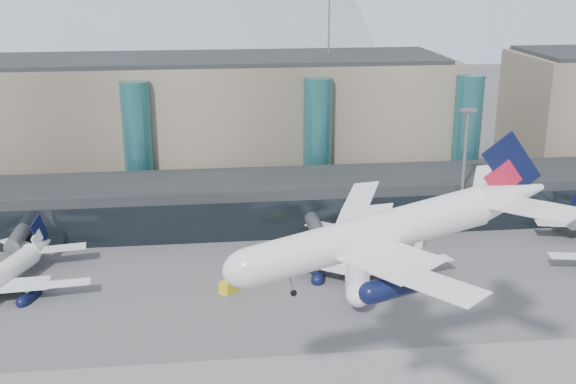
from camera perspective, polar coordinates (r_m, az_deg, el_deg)
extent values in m
plane|color=#515154|center=(100.46, 6.11, -13.87)|extent=(900.00, 900.00, 0.00)
cube|color=black|center=(150.33, 1.36, -0.65)|extent=(170.00, 18.00, 10.00)
cube|color=black|center=(142.35, 1.86, -2.16)|extent=(170.00, 0.40, 8.00)
cylinder|color=slate|center=(143.13, -20.37, -3.12)|extent=(2.80, 14.00, 2.80)
cube|color=slate|center=(144.17, -20.25, -4.23)|extent=(1.20, 1.20, 2.40)
cylinder|color=slate|center=(140.33, 1.99, -2.37)|extent=(2.80, 14.00, 2.80)
cube|color=slate|center=(141.39, 1.98, -3.51)|extent=(1.20, 1.20, 2.40)
cylinder|color=slate|center=(155.63, 20.51, -1.47)|extent=(2.80, 14.00, 2.80)
cube|color=slate|center=(156.59, 20.40, -2.51)|extent=(1.20, 1.20, 2.40)
cube|color=gray|center=(177.24, -8.15, 5.39)|extent=(130.00, 30.00, 30.00)
cube|color=black|center=(174.61, -8.37, 10.36)|extent=(123.50, 28.00, 1.00)
cylinder|color=#256267|center=(162.48, -11.76, 3.70)|extent=(6.40, 6.40, 28.00)
cylinder|color=#256267|center=(163.78, 2.34, 4.17)|extent=(6.40, 6.40, 28.00)
cylinder|color=#256267|center=(172.68, 13.92, 4.37)|extent=(6.40, 6.40, 28.00)
cylinder|color=slate|center=(176.38, 3.25, 13.04)|extent=(0.40, 0.40, 16.00)
cylinder|color=slate|center=(146.07, 13.68, 1.37)|extent=(0.70, 0.70, 25.00)
cube|color=slate|center=(143.08, 14.06, 6.29)|extent=(3.00, 1.20, 0.60)
cylinder|color=white|center=(77.31, 7.69, -2.13)|extent=(25.95, 5.79, 4.27)
ellipsoid|color=white|center=(74.53, -1.80, -2.75)|extent=(6.21, 4.61, 4.27)
cone|color=white|center=(83.65, 18.56, -1.22)|extent=(7.59, 4.69, 4.27)
cube|color=white|center=(70.12, 11.36, -5.09)|extent=(14.25, 19.15, 0.21)
cylinder|color=black|center=(72.37, 9.54, -6.11)|extent=(5.28, 2.65, 2.35)
cube|color=white|center=(79.38, 20.31, -2.26)|extent=(8.12, 10.08, 0.17)
cube|color=white|center=(86.35, 7.00, -0.45)|extent=(12.58, 19.40, 0.21)
cylinder|color=black|center=(84.66, 6.42, -2.36)|extent=(5.28, 2.65, 2.35)
cube|color=white|center=(87.88, 17.01, -0.02)|extent=(7.32, 10.22, 0.17)
cube|color=black|center=(82.83, 19.02, 1.03)|extent=(6.37, 0.63, 7.51)
cube|color=#B3162F|center=(82.66, 18.26, 0.15)|extent=(4.27, 0.55, 4.10)
cylinder|color=slate|center=(76.15, 1.11, -4.52)|extent=(0.17, 0.17, 3.41)
cylinder|color=black|center=(76.73, 1.10, -5.55)|extent=(0.77, 0.31, 0.76)
cylinder|color=black|center=(76.96, 8.92, -5.70)|extent=(0.99, 0.44, 0.97)
cylinder|color=black|center=(81.43, 7.76, -4.30)|extent=(0.99, 0.44, 0.97)
cylinder|color=white|center=(128.72, -21.81, -5.68)|extent=(10.71, 22.09, 3.66)
cone|color=white|center=(139.64, -18.64, -3.42)|extent=(5.53, 7.17, 3.66)
cube|color=white|center=(126.07, -18.38, -6.09)|extent=(16.26, 6.96, 0.18)
cylinder|color=black|center=(126.78, -19.33, -6.98)|extent=(3.35, 4.84, 2.02)
cube|color=white|center=(137.41, -17.05, -3.52)|extent=(8.60, 4.39, 0.15)
cube|color=white|center=(141.84, -20.18, -3.17)|extent=(7.90, 8.17, 0.15)
cube|color=black|center=(138.90, -18.69, -2.24)|extent=(2.00, 5.24, 6.45)
cube|color=white|center=(138.51, -18.84, -2.80)|extent=(1.44, 3.54, 3.53)
cylinder|color=black|center=(129.69, -20.58, -7.13)|extent=(0.58, 0.90, 0.84)
cylinder|color=white|center=(126.46, 5.44, -4.62)|extent=(8.53, 24.79, 4.05)
ellipsoid|color=white|center=(115.25, 5.57, -6.93)|extent=(5.04, 6.33, 4.05)
cone|color=white|center=(141.06, 5.31, -2.10)|extent=(5.28, 7.62, 4.05)
cube|color=white|center=(128.89, 9.31, -4.66)|extent=(18.40, 10.07, 0.20)
cylinder|color=black|center=(128.22, 8.38, -5.74)|extent=(3.10, 5.22, 2.23)
cube|color=white|center=(141.21, 7.29, -2.07)|extent=(9.72, 6.04, 0.16)
cube|color=white|center=(128.37, 1.50, -4.51)|extent=(17.66, 15.03, 0.20)
cylinder|color=black|center=(127.82, 2.41, -5.63)|extent=(3.10, 5.22, 2.23)
cube|color=white|center=(140.94, 3.32, -1.99)|extent=(9.28, 8.41, 0.16)
cube|color=slate|center=(140.32, 5.34, -0.81)|extent=(1.36, 5.99, 7.14)
cube|color=white|center=(139.72, 5.34, -1.42)|extent=(1.03, 4.03, 3.90)
cylinder|color=slate|center=(119.69, 5.49, -7.34)|extent=(0.16, 0.16, 3.24)
cylinder|color=black|center=(120.29, 5.47, -7.96)|extent=(0.39, 0.75, 0.72)
cylinder|color=black|center=(129.11, 6.46, -6.12)|extent=(0.53, 0.98, 0.93)
cylinder|color=black|center=(128.97, 4.29, -6.08)|extent=(0.53, 0.98, 0.93)
cone|color=white|center=(155.20, 21.43, -1.52)|extent=(5.42, 7.42, 3.86)
cube|color=white|center=(152.10, 20.14, -1.68)|extent=(9.19, 5.23, 0.15)
cube|color=black|center=(154.49, 21.48, -0.40)|extent=(1.69, 5.64, 6.80)
cube|color=white|center=(154.15, 21.67, -0.92)|extent=(1.24, 3.80, 3.72)
cube|color=silver|center=(129.58, -20.18, -6.88)|extent=(3.29, 2.06, 1.76)
cube|color=gold|center=(132.57, 0.03, -5.19)|extent=(2.48, 3.12, 1.57)
cube|color=silver|center=(142.06, 10.36, -3.87)|extent=(2.57, 3.17, 1.60)
cube|color=silver|center=(130.94, 8.24, -5.71)|extent=(2.09, 2.85, 1.49)
cube|color=gold|center=(121.43, -4.60, -7.38)|extent=(3.94, 4.10, 2.06)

